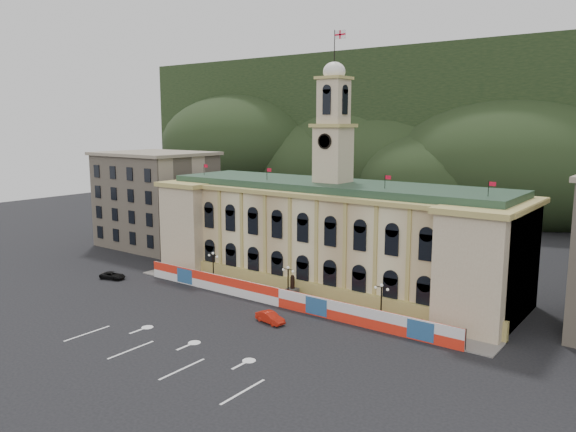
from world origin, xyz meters
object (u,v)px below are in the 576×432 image
Objects in this scene: statue at (292,293)px; lamp_center at (288,281)px; black_suv at (113,276)px; red_sedan at (270,317)px.

lamp_center is (0.00, -1.00, 1.89)m from statue.
lamp_center reaches higher than black_suv.
statue reaches higher than red_sedan.
lamp_center reaches higher than red_sedan.
statue is 0.84× the size of black_suv.
black_suv is at bearing -164.69° from statue.
statue is 8.99m from red_sedan.
black_suv is at bearing -166.54° from lamp_center.
red_sedan is at bearing -106.85° from black_suv.
red_sedan is 31.97m from black_suv.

